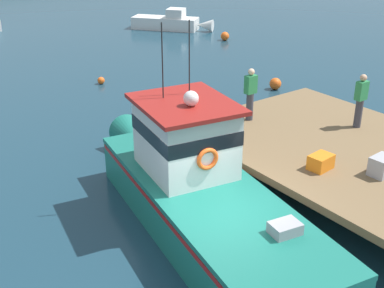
{
  "coord_description": "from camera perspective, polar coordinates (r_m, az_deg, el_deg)",
  "views": [
    {
      "loc": [
        -6.17,
        -7.47,
        7.04
      ],
      "look_at": [
        1.2,
        2.57,
        1.4
      ],
      "focal_mm": 47.69,
      "sensor_mm": 36.0,
      "label": 1
    }
  ],
  "objects": [
    {
      "name": "moored_boat_outer_mooring",
      "position": [
        34.72,
        -2.4,
        13.44
      ],
      "size": [
        4.21,
        4.92,
        1.38
      ],
      "color": "silver",
      "rests_on": "ground"
    },
    {
      "name": "crate_single_far",
      "position": [
        13.24,
        20.47,
        -2.31
      ],
      "size": [
        0.63,
        0.48,
        0.48
      ],
      "primitive_type": "cube",
      "rotation": [
        0.0,
        0.0,
        0.06
      ],
      "color": "#9E9EA3",
      "rests_on": "dock"
    },
    {
      "name": "deckhand_by_the_boat",
      "position": [
        15.66,
        6.54,
        5.66
      ],
      "size": [
        0.36,
        0.22,
        1.63
      ],
      "color": "#383842",
      "rests_on": "dock"
    },
    {
      "name": "mooring_buoy_outer",
      "position": [
        23.55,
        -10.13,
        7.0
      ],
      "size": [
        0.32,
        0.32,
        0.32
      ],
      "primitive_type": "sphere",
      "color": "#EA5B19",
      "rests_on": "ground"
    },
    {
      "name": "dock",
      "position": [
        14.55,
        17.7,
        -1.08
      ],
      "size": [
        6.0,
        9.0,
        1.2
      ],
      "color": "#4C3D2D",
      "rests_on": "ground"
    },
    {
      "name": "main_fishing_boat",
      "position": [
        12.33,
        0.59,
        -4.92
      ],
      "size": [
        3.87,
        9.97,
        4.8
      ],
      "color": "#196B5B",
      "rests_on": "ground"
    },
    {
      "name": "crate_stack_near_edge",
      "position": [
        13.12,
        14.2,
        -1.96
      ],
      "size": [
        0.64,
        0.5,
        0.37
      ],
      "primitive_type": "cube",
      "rotation": [
        0.0,
        0.0,
        0.1
      ],
      "color": "orange",
      "rests_on": "dock"
    },
    {
      "name": "deckhand_further_back",
      "position": [
        15.8,
        18.31,
        4.73
      ],
      "size": [
        0.36,
        0.22,
        1.63
      ],
      "color": "#383842",
      "rests_on": "dock"
    },
    {
      "name": "mooring_buoy_inshore",
      "position": [
        31.66,
        3.7,
        11.95
      ],
      "size": [
        0.52,
        0.52,
        0.52
      ],
      "primitive_type": "sphere",
      "color": "#EA5B19",
      "rests_on": "ground"
    },
    {
      "name": "mooring_buoy_spare_mooring",
      "position": [
        22.72,
        9.31,
        6.67
      ],
      "size": [
        0.52,
        0.52,
        0.52
      ],
      "primitive_type": "sphere",
      "color": "#EA5B19",
      "rests_on": "ground"
    },
    {
      "name": "ground_plane",
      "position": [
        11.98,
        2.71,
        -11.67
      ],
      "size": [
        200.0,
        200.0,
        0.0
      ],
      "primitive_type": "plane",
      "color": "#193847"
    }
  ]
}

